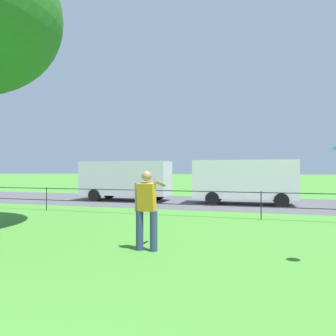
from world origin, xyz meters
TOP-DOWN VIEW (x-y plane):
  - street_strip at (0.00, 17.44)m, footprint 80.00×7.21m
  - park_fence at (-0.00, 12.03)m, footprint 31.22×0.04m
  - person_thrower at (-0.12, 6.94)m, footprint 0.52×0.76m
  - panel_van_far_left at (-5.22, 17.09)m, footprint 5.07×2.24m
  - panel_van_far_right at (1.41, 16.89)m, footprint 5.05×2.20m

SIDE VIEW (x-z plane):
  - street_strip at x=0.00m, z-range 0.00..0.01m
  - park_fence at x=0.00m, z-range 0.17..1.17m
  - person_thrower at x=-0.12m, z-range 0.07..1.78m
  - panel_van_far_left at x=-5.22m, z-range 0.15..2.39m
  - panel_van_far_right at x=1.41m, z-range 0.15..2.39m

